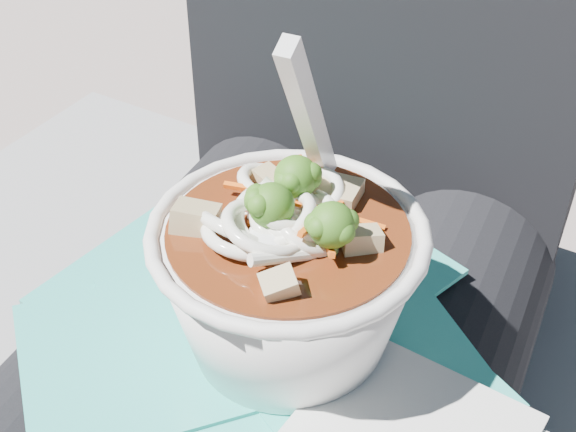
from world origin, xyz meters
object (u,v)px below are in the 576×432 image
at_px(lap, 248,416).
at_px(person_body, 301,314).
at_px(udon_bowl, 288,272).
at_px(plastic_bag, 267,335).

bearing_deg(lap, person_body, 90.00).
relative_size(lap, udon_bowl, 2.31).
bearing_deg(plastic_bag, person_body, 98.84).
bearing_deg(udon_bowl, lap, -169.81).
bearing_deg(lap, plastic_bag, 31.14).
xyz_separation_m(person_body, plastic_bag, (0.01, -0.08, 0.06)).
xyz_separation_m(lap, person_body, (0.00, 0.09, 0.02)).
height_order(lap, plastic_bag, plastic_bag).
relative_size(plastic_bag, udon_bowl, 1.66).
height_order(lap, person_body, person_body).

